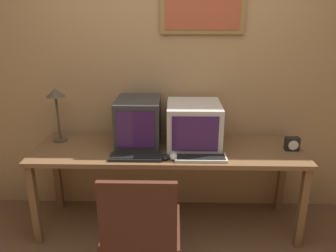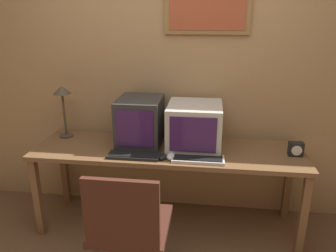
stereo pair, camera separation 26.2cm
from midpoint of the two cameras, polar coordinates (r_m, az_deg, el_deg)
name	(u,v)px [view 1 (the left image)]	position (r m, az deg, el deg)	size (l,w,h in m)	color
wall_back	(169,71)	(2.90, -2.41, 9.46)	(8.00, 0.08, 2.60)	tan
desk	(168,157)	(2.72, -2.77, -5.43)	(2.20, 0.62, 0.73)	brown
monitor_left	(139,122)	(2.73, -7.89, 0.59)	(0.36, 0.42, 0.39)	#333333
monitor_right	(194,125)	(2.68, 1.70, 0.10)	(0.43, 0.46, 0.37)	beige
keyboard_main	(136,157)	(2.54, -8.60, -5.40)	(0.40, 0.14, 0.03)	black
keyboard_side	(201,157)	(2.51, 2.74, -5.56)	(0.40, 0.16, 0.03)	beige
mouse_near_keyboard	(173,156)	(2.51, -2.05, -5.38)	(0.06, 0.10, 0.04)	silver
mouse_far_corner	(165,157)	(2.51, -3.51, -5.44)	(0.07, 0.10, 0.03)	black
desk_clock	(292,144)	(2.78, 18.32, -3.03)	(0.11, 0.07, 0.11)	black
desk_lamp	(56,100)	(2.94, -21.39, 4.24)	(0.16, 0.16, 0.46)	#4C4233
office_chair	(142,243)	(2.23, -8.15, -19.57)	(0.51, 0.51, 0.93)	black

